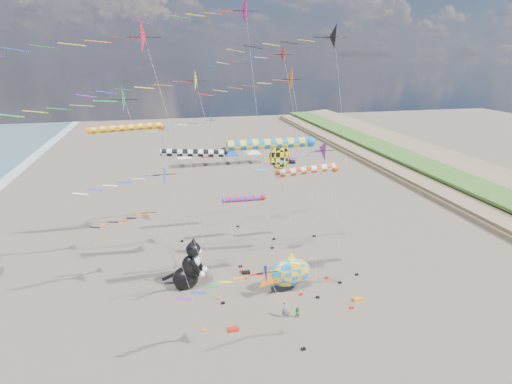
{
  "coord_description": "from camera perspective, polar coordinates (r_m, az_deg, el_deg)",
  "views": [
    {
      "loc": [
        -9.87,
        -23.73,
        22.89
      ],
      "look_at": [
        -1.54,
        12.0,
        10.19
      ],
      "focal_mm": 28.0,
      "sensor_mm": 36.0,
      "label": 1
    }
  ],
  "objects": [
    {
      "name": "delta_kite_9",
      "position": [
        35.18,
        -12.71,
        1.79
      ],
      "size": [
        10.53,
        2.18,
        14.1
      ],
      "color": "blue",
      "rests_on": "ground"
    },
    {
      "name": "delta_kite_7",
      "position": [
        38.53,
        -9.25,
        14.97
      ],
      "size": [
        12.93,
        2.22,
        21.75
      ],
      "color": "#DBFF14",
      "rests_on": "ground"
    },
    {
      "name": "child_green",
      "position": [
        38.18,
        5.93,
        -16.8
      ],
      "size": [
        0.7,
        0.67,
        1.15
      ],
      "primitive_type": "imported",
      "rotation": [
        0.0,
        0.0,
        -0.59
      ],
      "color": "green",
      "rests_on": "ground"
    },
    {
      "name": "windsock_0",
      "position": [
        33.66,
        2.68,
        6.86
      ],
      "size": [
        8.92,
        0.92,
        16.29
      ],
      "color": "blue",
      "rests_on": "ground"
    },
    {
      "name": "kite_bag_0",
      "position": [
        41.66,
        14.28,
        -14.67
      ],
      "size": [
        0.9,
        0.44,
        0.3
      ],
      "primitive_type": "cube",
      "color": "orange",
      "rests_on": "ground"
    },
    {
      "name": "parked_car",
      "position": [
        88.69,
        4.56,
        4.47
      ],
      "size": [
        3.74,
        2.14,
        1.2
      ],
      "primitive_type": "imported",
      "rotation": [
        0.0,
        0.0,
        1.35
      ],
      "color": "#26262D",
      "rests_on": "ground"
    },
    {
      "name": "angelfish_kite",
      "position": [
        40.77,
        3.12,
        4.86
      ],
      "size": [
        3.74,
        3.02,
        14.31
      ],
      "color": "yellow",
      "rests_on": "ground"
    },
    {
      "name": "delta_kite_4",
      "position": [
        47.2,
        4.78,
        18.77
      ],
      "size": [
        12.02,
        2.57,
        24.23
      ],
      "color": "red",
      "rests_on": "ground"
    },
    {
      "name": "delta_kite_10",
      "position": [
        44.06,
        -1.63,
        24.2
      ],
      "size": [
        13.1,
        3.04,
        28.57
      ],
      "color": "#D10B71",
      "rests_on": "ground"
    },
    {
      "name": "delta_kite_6",
      "position": [
        29.95,
        0.88,
        -11.41
      ],
      "size": [
        8.66,
        1.79,
        8.95
      ],
      "color": "#101AE4",
      "rests_on": "ground"
    },
    {
      "name": "delta_kite_2",
      "position": [
        51.18,
        -8.96,
        9.53
      ],
      "size": [
        11.39,
        1.68,
        15.89
      ],
      "color": "#156CBB",
      "rests_on": "ground"
    },
    {
      "name": "delta_kite_1",
      "position": [
        32.88,
        -15.53,
        20.18
      ],
      "size": [
        14.84,
        2.68,
        25.5
      ],
      "color": "red",
      "rests_on": "ground"
    },
    {
      "name": "kite_bag_1",
      "position": [
        36.89,
        -3.24,
        -19.01
      ],
      "size": [
        0.9,
        0.44,
        0.3
      ],
      "primitive_type": "cube",
      "color": "red",
      "rests_on": "ground"
    },
    {
      "name": "delta_kite_3",
      "position": [
        36.86,
        5.6,
        15.28
      ],
      "size": [
        11.5,
        2.31,
        21.96
      ],
      "color": "#F86508",
      "rests_on": "ground"
    },
    {
      "name": "delta_kite_11",
      "position": [
        32.38,
        8.26,
        5.74
      ],
      "size": [
        9.22,
        1.82,
        16.78
      ],
      "color": "#8E1792",
      "rests_on": "ground"
    },
    {
      "name": "cat_inflatable",
      "position": [
        41.92,
        -9.75,
        -9.94
      ],
      "size": [
        4.52,
        3.38,
        5.48
      ],
      "primitive_type": null,
      "rotation": [
        0.0,
        0.0,
        -0.38
      ],
      "color": "black",
      "rests_on": "ground"
    },
    {
      "name": "windsock_1",
      "position": [
        40.58,
        -8.41,
        5.48
      ],
      "size": [
        8.0,
        0.81,
        13.96
      ],
      "color": "black",
      "rests_on": "ground"
    },
    {
      "name": "windsock_4",
      "position": [
        49.29,
        -1.48,
        -1.01
      ],
      "size": [
        6.84,
        0.73,
        6.37
      ],
      "color": "red",
      "rests_on": "ground"
    },
    {
      "name": "ground",
      "position": [
        34.41,
        7.65,
        -22.81
      ],
      "size": [
        260.0,
        260.0,
        0.0
      ],
      "primitive_type": "plane",
      "color": "brown",
      "rests_on": "ground"
    },
    {
      "name": "windsock_2",
      "position": [
        37.5,
        7.63,
        3.02
      ],
      "size": [
        7.43,
        0.77,
        13.08
      ],
      "color": "#CC440E",
      "rests_on": "ground"
    },
    {
      "name": "windsock_3",
      "position": [
        48.3,
        -17.76,
        8.65
      ],
      "size": [
        9.82,
        0.8,
        15.35
      ],
      "color": "orange",
      "rests_on": "ground"
    },
    {
      "name": "kite_bag_2",
      "position": [
        44.81,
        -1.46,
        -11.42
      ],
      "size": [
        0.9,
        0.44,
        0.3
      ],
      "primitive_type": "cube",
      "color": "black",
      "rests_on": "ground"
    },
    {
      "name": "delta_kite_0",
      "position": [
        29.62,
        -20.75,
        11.67
      ],
      "size": [
        13.37,
        2.08,
        21.1
      ],
      "color": "#1B8339",
      "rests_on": "ground"
    },
    {
      "name": "tent_row",
      "position": [
        86.77,
        -5.27,
        5.86
      ],
      "size": [
        19.2,
        4.2,
        3.8
      ],
      "color": "silver",
      "rests_on": "ground"
    },
    {
      "name": "child_blue",
      "position": [
        42.49,
        5.1,
        -12.85
      ],
      "size": [
        0.5,
        0.58,
        0.93
      ],
      "primitive_type": "imported",
      "rotation": [
        0.0,
        0.0,
        0.95
      ],
      "color": "#2C4CA6",
      "rests_on": "ground"
    },
    {
      "name": "delta_kite_5",
      "position": [
        38.05,
        11.61,
        20.64
      ],
      "size": [
        12.38,
        2.5,
        25.7
      ],
      "color": "black",
      "rests_on": "ground"
    },
    {
      "name": "person_adult",
      "position": [
        37.96,
        4.17,
        -16.39
      ],
      "size": [
        0.67,
        0.46,
        1.79
      ],
      "primitive_type": "imported",
      "rotation": [
        0.0,
        0.0,
        -0.05
      ],
      "color": "gray",
      "rests_on": "ground"
    },
    {
      "name": "delta_kite_8",
      "position": [
        41.53,
        -15.53,
        -2.97
      ],
      "size": [
        7.84,
        1.73,
        9.01
      ],
      "color": "orange",
      "rests_on": "ground"
    },
    {
      "name": "fish_inflatable",
      "position": [
        40.99,
        4.66,
        -11.38
      ],
      "size": [
        6.14,
        3.14,
        4.47
      ],
      "color": "#147ECA",
      "rests_on": "ground"
    }
  ]
}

